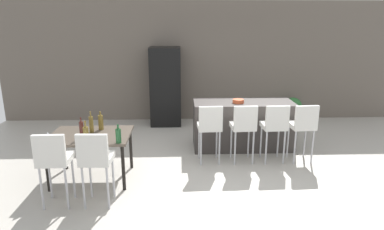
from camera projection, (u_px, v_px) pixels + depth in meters
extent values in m
plane|color=#ADA89E|center=(216.00, 165.00, 5.88)|extent=(10.00, 10.00, 0.00)
cube|color=#665B51|center=(204.00, 62.00, 8.38)|extent=(10.00, 0.12, 2.90)
cube|color=#383330|center=(243.00, 125.00, 6.64)|extent=(1.92, 0.77, 0.92)
cube|color=silver|center=(209.00, 127.00, 5.89)|extent=(0.42, 0.42, 0.08)
cube|color=silver|center=(211.00, 117.00, 5.67)|extent=(0.40, 0.08, 0.36)
cylinder|color=#B2B2B7|center=(199.00, 142.00, 6.12)|extent=(0.03, 0.03, 0.61)
cylinder|color=#B2B2B7|center=(217.00, 142.00, 6.15)|extent=(0.03, 0.03, 0.61)
cylinder|color=#B2B2B7|center=(201.00, 149.00, 5.82)|extent=(0.03, 0.03, 0.61)
cylinder|color=#B2B2B7|center=(219.00, 148.00, 5.84)|extent=(0.03, 0.03, 0.61)
cube|color=silver|center=(243.00, 126.00, 5.91)|extent=(0.42, 0.42, 0.08)
cube|color=silver|center=(246.00, 117.00, 5.69)|extent=(0.40, 0.08, 0.36)
cylinder|color=#B2B2B7|center=(231.00, 142.00, 6.14)|extent=(0.03, 0.03, 0.61)
cylinder|color=#B2B2B7|center=(248.00, 141.00, 6.17)|extent=(0.03, 0.03, 0.61)
cylinder|color=#B2B2B7|center=(235.00, 148.00, 5.83)|extent=(0.03, 0.03, 0.61)
cylinder|color=#B2B2B7|center=(253.00, 148.00, 5.86)|extent=(0.03, 0.03, 0.61)
cube|color=silver|center=(274.00, 126.00, 5.93)|extent=(0.42, 0.42, 0.08)
cube|color=silver|center=(278.00, 116.00, 5.71)|extent=(0.40, 0.08, 0.36)
cylinder|color=#B2B2B7|center=(261.00, 142.00, 6.16)|extent=(0.03, 0.03, 0.61)
cylinder|color=#B2B2B7|center=(278.00, 141.00, 6.19)|extent=(0.03, 0.03, 0.61)
cylinder|color=#B2B2B7|center=(266.00, 148.00, 5.86)|extent=(0.03, 0.03, 0.61)
cylinder|color=#B2B2B7|center=(284.00, 147.00, 5.88)|extent=(0.03, 0.03, 0.61)
cube|color=silver|center=(302.00, 126.00, 5.95)|extent=(0.43, 0.43, 0.08)
cube|color=silver|center=(307.00, 116.00, 5.73)|extent=(0.40, 0.09, 0.36)
cylinder|color=#B2B2B7|center=(288.00, 141.00, 6.18)|extent=(0.03, 0.03, 0.61)
cylinder|color=#B2B2B7|center=(305.00, 141.00, 6.21)|extent=(0.03, 0.03, 0.61)
cylinder|color=#B2B2B7|center=(295.00, 148.00, 5.87)|extent=(0.03, 0.03, 0.61)
cylinder|color=#B2B2B7|center=(312.00, 147.00, 5.90)|extent=(0.03, 0.03, 0.61)
cube|color=#4C4238|center=(90.00, 136.00, 5.21)|extent=(1.22, 0.91, 0.04)
cylinder|color=black|center=(65.00, 149.00, 5.67)|extent=(0.05, 0.05, 0.70)
cylinder|color=black|center=(131.00, 148.00, 5.71)|extent=(0.05, 0.05, 0.70)
cylinder|color=black|center=(47.00, 169.00, 4.91)|extent=(0.05, 0.05, 0.70)
cylinder|color=black|center=(123.00, 168.00, 4.95)|extent=(0.05, 0.05, 0.70)
cube|color=silver|center=(55.00, 159.00, 4.49)|extent=(0.41, 0.41, 0.08)
cube|color=silver|center=(49.00, 148.00, 4.27)|extent=(0.40, 0.07, 0.36)
cylinder|color=#B2B2B7|center=(50.00, 178.00, 4.73)|extent=(0.03, 0.03, 0.61)
cylinder|color=#B2B2B7|center=(73.00, 177.00, 4.75)|extent=(0.03, 0.03, 0.61)
cylinder|color=#B2B2B7|center=(42.00, 189.00, 4.42)|extent=(0.03, 0.03, 0.61)
cylinder|color=#B2B2B7|center=(67.00, 188.00, 4.44)|extent=(0.03, 0.03, 0.61)
cube|color=silver|center=(97.00, 159.00, 4.51)|extent=(0.41, 0.41, 0.08)
cube|color=silver|center=(92.00, 148.00, 4.29)|extent=(0.40, 0.07, 0.36)
cylinder|color=#B2B2B7|center=(91.00, 177.00, 4.76)|extent=(0.03, 0.03, 0.61)
cylinder|color=#B2B2B7|center=(113.00, 177.00, 4.76)|extent=(0.03, 0.03, 0.61)
cylinder|color=#B2B2B7|center=(84.00, 188.00, 4.45)|extent=(0.03, 0.03, 0.61)
cylinder|color=#B2B2B7|center=(108.00, 188.00, 4.45)|extent=(0.03, 0.03, 0.61)
cylinder|color=brown|center=(101.00, 122.00, 5.41)|extent=(0.08, 0.08, 0.23)
cylinder|color=brown|center=(100.00, 113.00, 5.37)|extent=(0.03, 0.03, 0.06)
cylinder|color=#194723|center=(118.00, 136.00, 4.82)|extent=(0.08, 0.08, 0.21)
cylinder|color=#194723|center=(118.00, 127.00, 4.78)|extent=(0.03, 0.03, 0.07)
cylinder|color=brown|center=(86.00, 134.00, 4.91)|extent=(0.08, 0.08, 0.20)
cylinder|color=brown|center=(85.00, 124.00, 4.87)|extent=(0.03, 0.03, 0.09)
cylinder|color=brown|center=(91.00, 125.00, 5.27)|extent=(0.07, 0.07, 0.25)
cylinder|color=brown|center=(90.00, 114.00, 5.22)|extent=(0.02, 0.02, 0.09)
cylinder|color=#471E19|center=(82.00, 130.00, 5.00)|extent=(0.06, 0.06, 0.25)
cylinder|color=#471E19|center=(81.00, 120.00, 4.96)|extent=(0.02, 0.02, 0.07)
cylinder|color=silver|center=(49.00, 143.00, 4.82)|extent=(0.06, 0.06, 0.00)
cylinder|color=silver|center=(49.00, 140.00, 4.81)|extent=(0.01, 0.01, 0.08)
cone|color=silver|center=(48.00, 135.00, 4.79)|extent=(0.07, 0.07, 0.09)
cube|color=black|center=(166.00, 86.00, 8.06)|extent=(0.72, 0.68, 1.84)
cylinder|color=#C6512D|center=(238.00, 101.00, 6.43)|extent=(0.22, 0.22, 0.07)
cylinder|color=#38383D|center=(292.00, 118.00, 8.38)|extent=(0.24, 0.24, 0.22)
sphere|color=#2D6B33|center=(293.00, 106.00, 8.30)|extent=(0.42, 0.42, 0.42)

